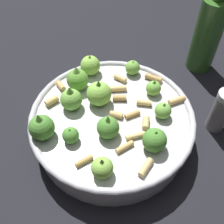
{
  "coord_description": "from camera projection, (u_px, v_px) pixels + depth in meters",
  "views": [
    {
      "loc": [
        0.29,
        0.11,
        0.44
      ],
      "look_at": [
        0.0,
        0.0,
        0.07
      ],
      "focal_mm": 42.95,
      "sensor_mm": 36.0,
      "label": 1
    }
  ],
  "objects": [
    {
      "name": "cooking_pan",
      "position": [
        111.0,
        122.0,
        0.5
      ],
      "size": [
        0.3,
        0.3,
        0.12
      ],
      "color": "#B7B7BC",
      "rests_on": "ground"
    },
    {
      "name": "ground_plane",
      "position": [
        112.0,
        135.0,
        0.53
      ],
      "size": [
        2.4,
        2.4,
        0.0
      ],
      "primitive_type": "plane",
      "color": "black"
    },
    {
      "name": "olive_oil_bottle",
      "position": [
        208.0,
        33.0,
        0.59
      ],
      "size": [
        0.06,
        0.06,
        0.22
      ],
      "color": "#336023",
      "rests_on": "ground"
    },
    {
      "name": "pepper_shaker",
      "position": [
        221.0,
        111.0,
        0.51
      ],
      "size": [
        0.04,
        0.04,
        0.09
      ],
      "color": "gray",
      "rests_on": "ground"
    }
  ]
}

